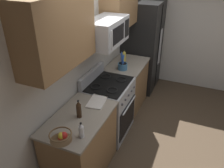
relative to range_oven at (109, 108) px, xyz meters
The scene contains 17 objects.
ground_plane 0.84m from the range_oven, 90.00° to the right, with size 16.00×16.00×0.00m, color #473828.
wall_back 0.91m from the range_oven, 90.00° to the left, with size 8.00×0.10×2.60m, color beige.
counter_left 0.90m from the range_oven, behind, with size 1.03×0.64×0.91m.
range_oven is the anchor object (origin of this frame).
counter_right 0.85m from the range_oven, ahead, with size 0.92×0.64×0.91m.
refrigerator 1.82m from the range_oven, ahead, with size 0.86×0.75×1.89m.
wall_right 2.53m from the range_oven, 16.89° to the right, with size 0.10×8.00×2.60m, color beige.
microwave 1.26m from the range_oven, 90.04° to the left, with size 0.75×0.44×0.35m.
upper_cabinets_left 1.74m from the range_oven, 169.66° to the left, with size 1.02×0.34×0.75m.
upper_cabinets_right 1.72m from the range_oven, 10.98° to the left, with size 0.91×0.34×0.75m.
utensil_crock 0.78m from the range_oven, ahead, with size 0.17×0.17×0.33m.
fruit_basket 1.41m from the range_oven, behind, with size 0.25×0.25×0.11m.
apple_loose 1.42m from the range_oven, behind, with size 0.07×0.07×0.07m, color red.
cutting_board 0.68m from the range_oven, behind, with size 0.35×0.21×0.02m, color silver.
bottle_oil 1.09m from the range_oven, ahead, with size 0.07×0.07×0.22m.
bottle_soy 1.05m from the range_oven, behind, with size 0.06×0.06×0.24m.
bottle_vinegar 1.31m from the range_oven, behind, with size 0.06×0.06×0.19m.
Camera 1 is at (-2.80, -0.55, 2.61)m, focal length 36.45 mm.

